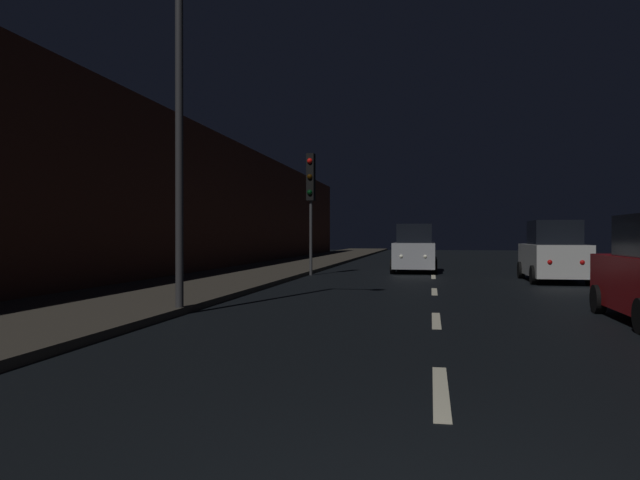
{
  "coord_description": "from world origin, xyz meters",
  "views": [
    {
      "loc": [
        -0.1,
        -3.29,
        1.59
      ],
      "look_at": [
        -4.24,
        19.23,
        1.44
      ],
      "focal_mm": 33.96,
      "sensor_mm": 36.0,
      "label": 1
    }
  ],
  "objects_px": {
    "traffic_light_far_left": "(311,187)",
    "car_parked_right_far": "(553,254)",
    "streetlamp_overhead": "(200,59)",
    "car_approaching_headlights": "(415,250)"
  },
  "relations": [
    {
      "from": "traffic_light_far_left",
      "to": "car_parked_right_far",
      "type": "bearing_deg",
      "value": 81.61
    },
    {
      "from": "streetlamp_overhead",
      "to": "car_approaching_headlights",
      "type": "xyz_separation_m",
      "value": [
        3.85,
        15.51,
        -4.16
      ]
    },
    {
      "from": "traffic_light_far_left",
      "to": "car_parked_right_far",
      "type": "distance_m",
      "value": 9.55
    },
    {
      "from": "traffic_light_far_left",
      "to": "streetlamp_overhead",
      "type": "relative_size",
      "value": 0.63
    },
    {
      "from": "streetlamp_overhead",
      "to": "car_approaching_headlights",
      "type": "height_order",
      "value": "streetlamp_overhead"
    },
    {
      "from": "streetlamp_overhead",
      "to": "car_parked_right_far",
      "type": "distance_m",
      "value": 14.41
    },
    {
      "from": "streetlamp_overhead",
      "to": "car_approaching_headlights",
      "type": "relative_size",
      "value": 1.86
    },
    {
      "from": "streetlamp_overhead",
      "to": "traffic_light_far_left",
      "type": "bearing_deg",
      "value": 91.07
    },
    {
      "from": "car_approaching_headlights",
      "to": "car_parked_right_far",
      "type": "height_order",
      "value": "car_parked_right_far"
    },
    {
      "from": "car_approaching_headlights",
      "to": "car_parked_right_far",
      "type": "distance_m",
      "value": 6.89
    }
  ]
}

